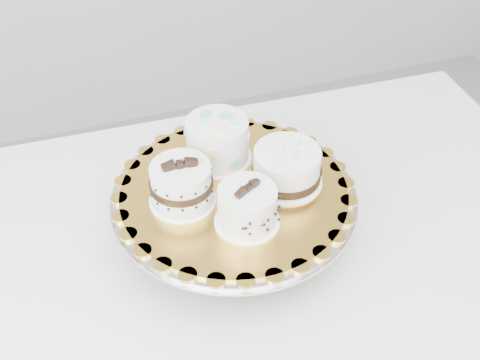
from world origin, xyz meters
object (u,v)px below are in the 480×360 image
object	(u,v)px
cake_dots	(217,140)
table	(235,290)
cake_board	(234,191)
cake_banded	(182,186)
cake_ribbon	(287,168)
cake_swirl	(247,208)
cake_stand	(234,207)

from	to	relation	value
cake_dots	table	bearing A→B (deg)	-118.90
cake_board	cake_banded	distance (m)	0.09
cake_ribbon	cake_banded	bearing A→B (deg)	-172.27
table	cake_ribbon	xyz separation A→B (m)	(0.11, 0.05, 0.21)
cake_board	cake_ribbon	bearing A→B (deg)	-4.52
cake_dots	cake_swirl	bearing A→B (deg)	-112.92
cake_swirl	cake_banded	distance (m)	0.11
cake_swirl	cake_ribbon	bearing A→B (deg)	8.28
table	cake_ribbon	bearing A→B (deg)	27.38
cake_ribbon	cake_swirl	bearing A→B (deg)	-132.60
cake_banded	cake_dots	world-z (taller)	cake_banded
table	cake_dots	xyz separation A→B (m)	(0.02, 0.14, 0.22)
cake_swirl	cake_ribbon	world-z (taller)	cake_swirl
cake_board	table	bearing A→B (deg)	-107.33
cake_ribbon	cake_board	bearing A→B (deg)	-173.79
cake_banded	cake_dots	size ratio (longest dim) A/B	0.78
table	cake_stand	world-z (taller)	cake_stand
table	cake_stand	distance (m)	0.16
table	cake_ribbon	size ratio (longest dim) A/B	10.35
cake_stand	cake_banded	world-z (taller)	cake_banded
cake_dots	cake_banded	bearing A→B (deg)	-157.33
cake_ribbon	cake_stand	bearing A→B (deg)	-173.79
cake_dots	cake_stand	bearing A→B (deg)	-111.26
cake_dots	cake_ribbon	distance (m)	0.13
table	cake_stand	bearing A→B (deg)	74.27
cake_banded	cake_ribbon	xyz separation A→B (m)	(0.17, -0.01, -0.00)
cake_stand	cake_board	distance (m)	0.04
cake_stand	cake_swirl	xyz separation A→B (m)	(-0.00, -0.08, 0.07)
cake_stand	cake_swirl	distance (m)	0.10
cake_board	cake_swirl	distance (m)	0.08
cake_stand	cake_banded	distance (m)	0.11
cake_stand	cake_dots	xyz separation A→B (m)	(-0.00, 0.09, 0.08)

